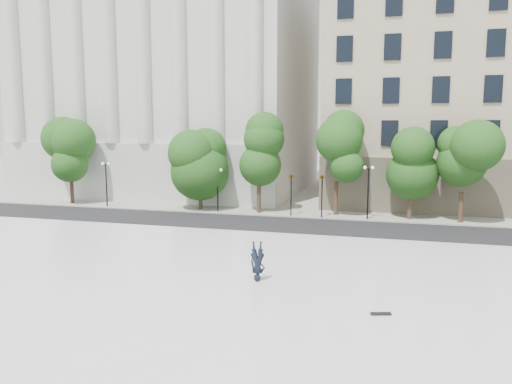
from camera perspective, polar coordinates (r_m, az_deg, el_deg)
ground at (r=22.00m, az=-8.15°, el=-13.24°), size 160.00×160.00×0.00m
plaza at (r=24.54m, az=-5.34°, el=-10.39°), size 44.00×22.00×0.45m
street at (r=38.53m, az=2.54°, el=-4.00°), size 60.00×8.00×0.02m
far_sidewalk at (r=44.29m, az=4.26°, el=-2.41°), size 60.00×4.00×0.12m
building_west at (r=62.91m, az=-8.68°, el=12.25°), size 31.50×27.65×25.60m
building_east at (r=58.99m, az=27.16°, el=10.11°), size 36.00×26.15×23.00m
traffic_light_west at (r=42.12m, az=4.05°, el=1.95°), size 0.69×1.59×4.13m
traffic_light_east at (r=41.68m, az=7.58°, el=2.00°), size 0.88×1.83×4.22m
person_lying at (r=24.04m, az=0.19°, el=-9.52°), size 0.99×2.00×0.52m
skateboard at (r=20.66m, az=14.08°, el=-13.35°), size 0.82×0.42×0.08m
street_trees at (r=43.46m, az=2.58°, el=3.94°), size 48.52×4.69×7.45m
lamp_posts at (r=42.47m, az=4.21°, el=1.06°), size 37.35×0.28×4.50m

